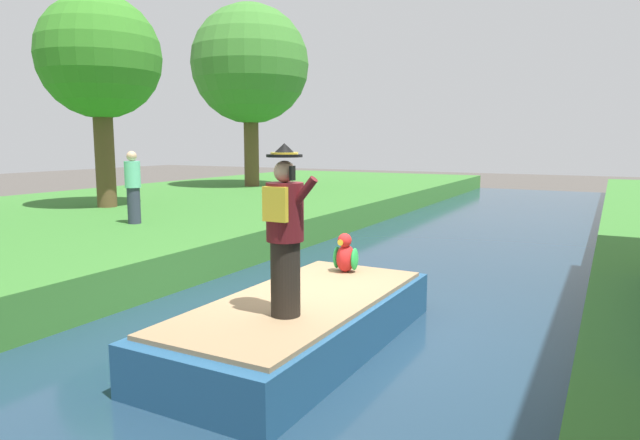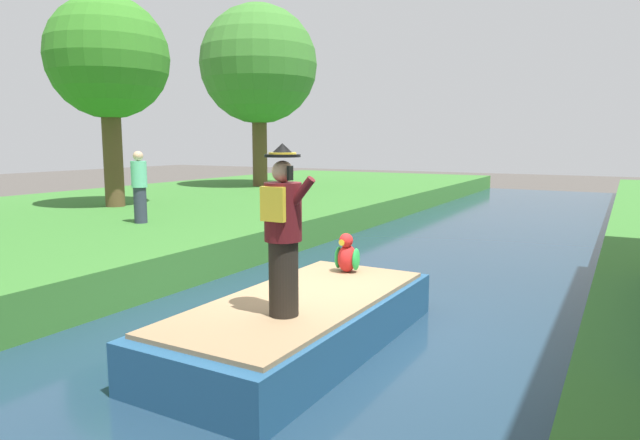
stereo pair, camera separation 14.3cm
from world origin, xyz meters
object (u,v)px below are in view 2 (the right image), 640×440
Objects in this scene: person_bystander at (139,187)px; tree_slender at (108,60)px; tree_tall at (259,65)px; person_pirate at (283,231)px; parrot_plush at (347,255)px; boat at (301,322)px.

tree_slender is at bearing 147.57° from person_bystander.
person_pirate is at bearing -54.02° from tree_tall.
person_bystander is (-6.02, 1.78, 0.62)m from parrot_plush.
person_pirate is 11.50m from tree_slender.
boat is 1.42m from person_pirate.
person_pirate is 0.26× the size of tree_tall.
person_bystander is at bearing 152.10° from boat.
person_bystander is (3.07, -1.95, -3.19)m from tree_slender.
boat is 7.02m from person_bystander.
parrot_plush is at bearing -16.46° from person_bystander.
tree_tall is 11.20m from person_bystander.
parrot_plush is 0.36× the size of person_bystander.
tree_slender is 3.56× the size of person_bystander.
tree_slender is 7.92m from tree_tall.
parrot_plush is 10.54m from tree_slender.
parrot_plush is at bearing -22.31° from tree_slender.
parrot_plush is 0.10× the size of tree_slender.
boat is 2.28× the size of person_pirate.
boat is 1.57m from parrot_plush.
tree_slender reaches higher than parrot_plush.
person_pirate is 1.16× the size of person_bystander.
parrot_plush is at bearing 86.89° from person_pirate.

